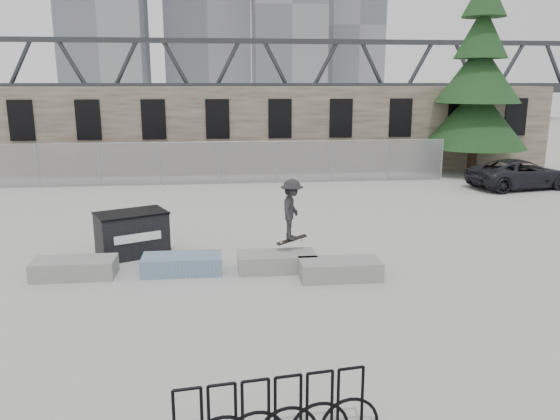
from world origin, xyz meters
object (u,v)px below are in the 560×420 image
Objects in this scene: spruce_tree at (478,85)px; planter_center_left at (182,263)px; planter_far_left at (75,267)px; planter_center_right at (277,261)px; planter_offset at (340,268)px; bike_rack at (272,409)px; suv at (520,174)px; dumpster at (132,233)px; skateboarder at (292,210)px.

planter_center_left is at bearing -135.33° from spruce_tree.
planter_far_left is 5.06m from planter_center_right.
planter_offset is (1.50, -0.75, 0.00)m from planter_center_right.
bike_rack is at bearing -120.98° from spruce_tree.
planter_far_left is at bearing -140.12° from spruce_tree.
suv is at bearing 29.95° from planter_far_left.
suv is at bearing 2.26° from dumpster.
planter_center_right is 0.42× the size of suv.
planter_offset is 1.16× the size of skateboarder.
planter_center_left is at bearing 168.32° from planter_offset.
planter_far_left is 1.16× the size of skateboarder.
planter_offset is at bearing -49.35° from dumpster.
dumpster reaches higher than planter_center_right.
skateboarder is (-11.40, -13.87, -3.05)m from spruce_tree.
spruce_tree reaches higher than bike_rack.
planter_far_left and planter_center_left have the same top height.
spruce_tree is (16.88, 14.10, 4.34)m from planter_far_left.
planter_center_right is 0.64× the size of bike_rack.
suv is (10.65, 10.70, 0.41)m from planter_offset.
bike_rack is at bearing 132.27° from suv.
suv is (12.90, 16.74, 0.22)m from bike_rack.
planter_center_left is 4.01m from planter_offset.
planter_center_left is 1.00× the size of planter_center_right.
planter_far_left and planter_offset have the same top height.
bike_rack is 1.82× the size of skateboarder.
planter_center_left is at bearing 0.66° from planter_far_left.
bike_rack is at bearing -94.56° from dumpster.
bike_rack is (-0.74, -6.79, 0.19)m from planter_center_right.
skateboarder is at bearing 80.64° from bike_rack.
dumpster is at bearing 107.09° from suv.
spruce_tree reaches higher than planter_offset.
planter_center_left is 7.05m from bike_rack.
skateboarder reaches higher than bike_rack.
spruce_tree is 18.21m from skateboarder.
suv is (0.34, -4.19, -3.93)m from spruce_tree.
spruce_tree is 2.42× the size of suv.
planter_offset is 5.94m from dumpster.
dumpster is at bearing 156.45° from planter_center_right.
dumpster is at bearing 132.02° from planter_center_left.
spruce_tree is (11.82, 14.13, 4.34)m from planter_center_right.
planter_far_left is 0.42× the size of suv.
planter_far_left is 1.00× the size of planter_center_right.
dumpster is at bearing 55.07° from planter_far_left.
planter_center_right is 18.93m from spruce_tree.
planter_far_left is 2.07m from dumpster.
dumpster is 18.05m from suv.
planter_center_left is at bearing 114.04° from suv.
planter_center_left is 20.49m from spruce_tree.
skateboarder is (5.48, 0.23, 1.29)m from planter_far_left.
planter_offset is (3.92, -0.81, 0.00)m from planter_center_left.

